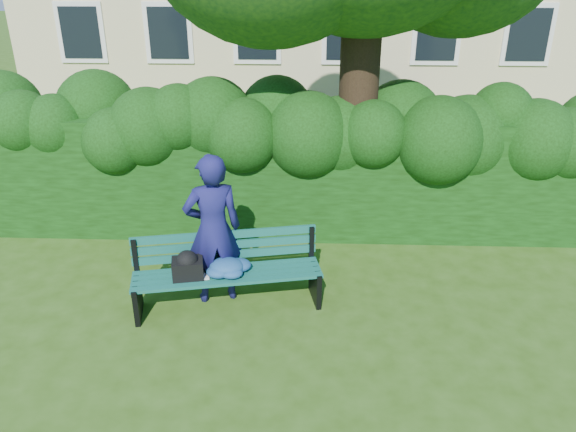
{
  "coord_description": "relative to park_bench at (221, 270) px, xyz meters",
  "views": [
    {
      "loc": [
        0.24,
        -5.72,
        3.88
      ],
      "look_at": [
        0.0,
        0.6,
        0.95
      ],
      "focal_mm": 35.0,
      "sensor_mm": 36.0,
      "label": 1
    }
  ],
  "objects": [
    {
      "name": "hedge",
      "position": [
        0.77,
        2.18,
        0.4
      ],
      "size": [
        10.0,
        1.0,
        1.8
      ],
      "color": "black",
      "rests_on": "ground"
    },
    {
      "name": "ground",
      "position": [
        0.77,
        -0.02,
        -0.5
      ],
      "size": [
        80.0,
        80.0,
        0.0
      ],
      "primitive_type": "plane",
      "color": "#2C4E11",
      "rests_on": "ground"
    },
    {
      "name": "park_bench",
      "position": [
        0.0,
        0.0,
        0.0
      ],
      "size": [
        2.29,
        0.99,
        0.89
      ],
      "rotation": [
        0.0,
        0.0,
        0.2
      ],
      "color": "#115550",
      "rests_on": "ground"
    },
    {
      "name": "man_reading",
      "position": [
        -0.1,
        0.17,
        0.44
      ],
      "size": [
        0.79,
        0.64,
        1.88
      ],
      "primitive_type": "imported",
      "rotation": [
        0.0,
        0.0,
        3.46
      ],
      "color": "#171753",
      "rests_on": "ground"
    }
  ]
}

